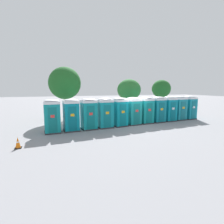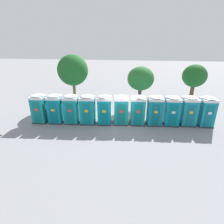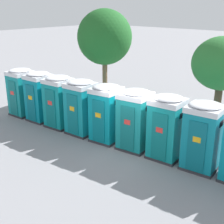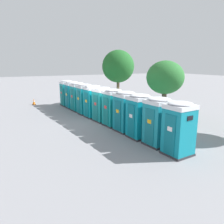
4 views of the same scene
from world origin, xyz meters
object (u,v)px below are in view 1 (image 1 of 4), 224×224
(portapotty_0, at_px, (52,116))
(street_tree_0, at_px, (129,90))
(portapotty_9, at_px, (179,108))
(portapotty_2, at_px, (89,114))
(portapotty_6, at_px, (146,110))
(portapotty_3, at_px, (105,113))
(portapotty_5, at_px, (133,111))
(portapotty_8, at_px, (169,109))
(traffic_cone, at_px, (18,143))
(portapotty_1, at_px, (71,115))
(portapotty_10, at_px, (189,107))
(street_tree_1, at_px, (65,83))
(portapotty_4, at_px, (120,112))
(portapotty_7, at_px, (158,109))
(street_tree_2, at_px, (161,89))

(portapotty_0, height_order, street_tree_0, street_tree_0)
(portapotty_0, bearing_deg, portapotty_9, 5.79)
(portapotty_2, height_order, portapotty_6, same)
(portapotty_3, height_order, portapotty_6, same)
(portapotty_5, distance_m, street_tree_0, 5.02)
(portapotty_8, xyz_separation_m, traffic_cone, (-13.27, -4.09, -0.97))
(portapotty_1, bearing_deg, traffic_cone, -136.64)
(portapotty_10, bearing_deg, street_tree_1, 163.99)
(portapotty_4, bearing_deg, portapotty_7, 6.42)
(portapotty_5, bearing_deg, portapotty_6, 6.51)
(portapotty_4, xyz_separation_m, portapotty_9, (7.11, 0.78, -0.00))
(street_tree_0, relative_size, street_tree_2, 0.98)
(portapotty_7, xyz_separation_m, street_tree_1, (-8.56, 4.05, 2.57))
(portapotty_3, bearing_deg, street_tree_0, 47.02)
(portapotty_1, bearing_deg, portapotty_5, 5.72)
(portapotty_4, relative_size, portapotty_6, 1.00)
(portapotty_2, xyz_separation_m, portapotty_8, (8.53, 0.86, 0.00))
(street_tree_2, bearing_deg, portapotty_8, -117.60)
(street_tree_0, bearing_deg, portapotty_6, -91.95)
(portapotty_1, relative_size, portapotty_9, 1.00)
(portapotty_10, xyz_separation_m, street_tree_1, (-12.83, 3.68, 2.57))
(portapotty_1, height_order, portapotty_3, same)
(portapotty_1, xyz_separation_m, portapotty_7, (8.53, 0.86, -0.00))
(portapotty_6, xyz_separation_m, portapotty_7, (1.42, 0.13, -0.00))
(portapotty_1, bearing_deg, street_tree_2, 27.91)
(portapotty_9, bearing_deg, portapotty_1, -174.15)
(portapotty_0, bearing_deg, portapotty_3, 4.89)
(street_tree_1, bearing_deg, portapotty_1, -89.73)
(portapotty_8, relative_size, street_tree_0, 0.58)
(portapotty_8, bearing_deg, traffic_cone, -162.87)
(portapotty_2, distance_m, portapotty_4, 2.86)
(portapotty_1, height_order, street_tree_1, street_tree_1)
(portapotty_7, bearing_deg, portapotty_2, -173.91)
(portapotty_4, distance_m, traffic_cone, 8.41)
(portapotty_0, xyz_separation_m, portapotty_3, (4.27, 0.37, -0.00))
(portapotty_2, height_order, portapotty_10, same)
(portapotty_1, bearing_deg, portapotty_9, 5.85)
(portapotty_1, distance_m, portapotty_3, 2.86)
(portapotty_0, distance_m, portapotty_8, 11.44)
(portapotty_5, distance_m, portapotty_9, 5.72)
(portapotty_3, distance_m, street_tree_1, 6.06)
(portapotty_0, height_order, portapotty_8, same)
(portapotty_6, bearing_deg, portapotty_10, 5.03)
(portapotty_1, xyz_separation_m, portapotty_4, (4.27, 0.38, 0.00))
(portapotty_8, xyz_separation_m, portapotty_9, (1.42, 0.20, -0.00))
(portapotty_7, bearing_deg, portapotty_4, -173.58)
(portapotty_9, relative_size, street_tree_1, 0.46)
(portapotty_5, bearing_deg, portapotty_8, 5.28)
(portapotty_5, distance_m, portapotty_6, 1.43)
(portapotty_10, xyz_separation_m, street_tree_0, (-5.55, 3.73, 1.86))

